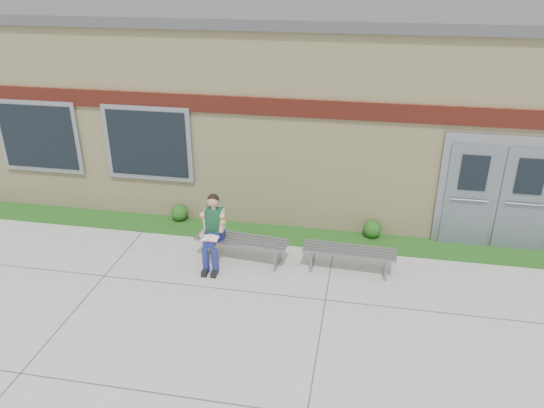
# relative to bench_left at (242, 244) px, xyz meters

# --- Properties ---
(ground) EXTENTS (80.00, 80.00, 0.00)m
(ground) POSITION_rel_bench_left_xyz_m (0.68, -1.52, -0.35)
(ground) COLOR #9E9E99
(ground) RESTS_ON ground
(grass_strip) EXTENTS (16.00, 0.80, 0.02)m
(grass_strip) POSITION_rel_bench_left_xyz_m (0.68, 1.08, -0.34)
(grass_strip) COLOR #194612
(grass_strip) RESTS_ON ground
(school_building) EXTENTS (16.20, 6.22, 4.20)m
(school_building) POSITION_rel_bench_left_xyz_m (0.68, 4.47, 1.75)
(school_building) COLOR beige
(school_building) RESTS_ON ground
(bench_left) EXTENTS (1.79, 0.66, 0.45)m
(bench_left) POSITION_rel_bench_left_xyz_m (0.00, 0.00, 0.00)
(bench_left) COLOR slate
(bench_left) RESTS_ON ground
(bench_right) EXTENTS (1.69, 0.53, 0.43)m
(bench_right) POSITION_rel_bench_left_xyz_m (2.00, 0.00, -0.01)
(bench_right) COLOR slate
(bench_right) RESTS_ON ground
(girl) EXTENTS (0.49, 0.81, 1.35)m
(girl) POSITION_rel_bench_left_xyz_m (-0.49, -0.20, 0.36)
(girl) COLOR navy
(girl) RESTS_ON ground
(shrub_mid) EXTENTS (0.35, 0.35, 0.35)m
(shrub_mid) POSITION_rel_bench_left_xyz_m (-1.72, 1.33, -0.15)
(shrub_mid) COLOR #194612
(shrub_mid) RESTS_ON grass_strip
(shrub_east) EXTENTS (0.37, 0.37, 0.37)m
(shrub_east) POSITION_rel_bench_left_xyz_m (2.41, 1.33, -0.15)
(shrub_east) COLOR #194612
(shrub_east) RESTS_ON grass_strip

